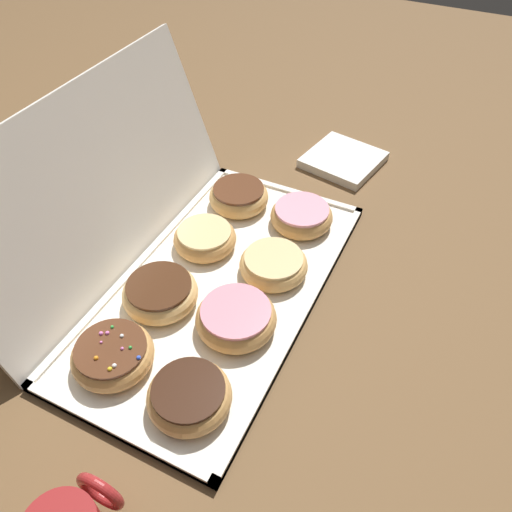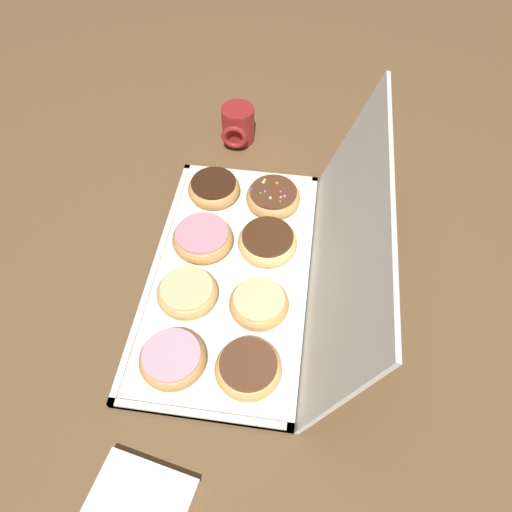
# 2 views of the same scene
# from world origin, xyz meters

# --- Properties ---
(ground_plane) EXTENTS (3.00, 3.00, 0.00)m
(ground_plane) POSITION_xyz_m (0.00, 0.00, 0.00)
(ground_plane) COLOR brown
(donut_box) EXTENTS (0.56, 0.30, 0.01)m
(donut_box) POSITION_xyz_m (0.00, 0.00, 0.01)
(donut_box) COLOR silver
(donut_box) RESTS_ON ground
(box_lid_open) EXTENTS (0.56, 0.10, 0.29)m
(box_lid_open) POSITION_xyz_m (0.00, 0.20, 0.14)
(box_lid_open) COLOR silver
(box_lid_open) RESTS_ON ground
(chocolate_frosted_donut_0) EXTENTS (0.11, 0.11, 0.04)m
(chocolate_frosted_donut_0) POSITION_xyz_m (-0.20, -0.07, 0.03)
(chocolate_frosted_donut_0) COLOR tan
(chocolate_frosted_donut_0) RESTS_ON donut_box
(pink_frosted_donut_1) EXTENTS (0.12, 0.12, 0.04)m
(pink_frosted_donut_1) POSITION_xyz_m (-0.06, -0.06, 0.03)
(pink_frosted_donut_1) COLOR tan
(pink_frosted_donut_1) RESTS_ON donut_box
(glazed_ring_donut_2) EXTENTS (0.11, 0.11, 0.03)m
(glazed_ring_donut_2) POSITION_xyz_m (0.06, -0.07, 0.03)
(glazed_ring_donut_2) COLOR tan
(glazed_ring_donut_2) RESTS_ON donut_box
(pink_frosted_donut_3) EXTENTS (0.11, 0.11, 0.04)m
(pink_frosted_donut_3) POSITION_xyz_m (0.20, -0.06, 0.03)
(pink_frosted_donut_3) COLOR tan
(pink_frosted_donut_3) RESTS_ON donut_box
(sprinkle_donut_4) EXTENTS (0.11, 0.11, 0.04)m
(sprinkle_donut_4) POSITION_xyz_m (-0.19, 0.06, 0.03)
(sprinkle_donut_4) COLOR tan
(sprinkle_donut_4) RESTS_ON donut_box
(chocolate_frosted_donut_5) EXTENTS (0.12, 0.12, 0.04)m
(chocolate_frosted_donut_5) POSITION_xyz_m (-0.07, 0.06, 0.03)
(chocolate_frosted_donut_5) COLOR #E5B770
(chocolate_frosted_donut_5) RESTS_ON donut_box
(glazed_ring_donut_6) EXTENTS (0.11, 0.11, 0.04)m
(glazed_ring_donut_6) POSITION_xyz_m (0.07, 0.07, 0.03)
(glazed_ring_donut_6) COLOR tan
(glazed_ring_donut_6) RESTS_ON donut_box
(chocolate_frosted_donut_7) EXTENTS (0.11, 0.11, 0.04)m
(chocolate_frosted_donut_7) POSITION_xyz_m (0.20, 0.07, 0.03)
(chocolate_frosted_donut_7) COLOR tan
(chocolate_frosted_donut_7) RESTS_ON donut_box
(coffee_mug) EXTENTS (0.10, 0.08, 0.09)m
(coffee_mug) POSITION_xyz_m (-0.40, -0.05, 0.05)
(coffee_mug) COLOR maroon
(coffee_mug) RESTS_ON ground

